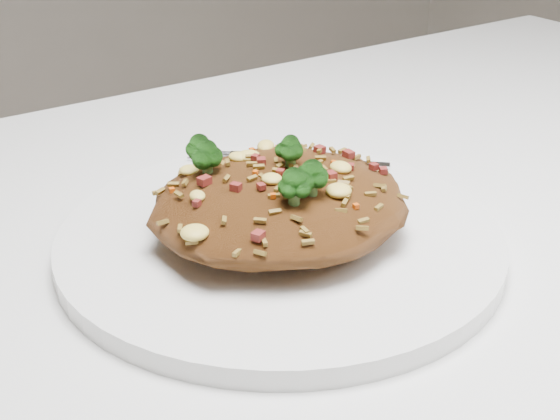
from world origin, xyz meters
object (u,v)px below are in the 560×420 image
object	(u,v)px
dining_table	(410,337)
fork	(298,161)
fried_rice	(279,192)
plate	(280,239)

from	to	relation	value
dining_table	fork	bearing A→B (deg)	98.75
fried_rice	dining_table	bearing A→B (deg)	-21.48
fried_rice	fork	xyz separation A→B (m)	(0.08, 0.08, -0.03)
fork	dining_table	bearing A→B (deg)	-38.79
dining_table	fried_rice	size ratio (longest dim) A/B	6.90
plate	fork	distance (m)	0.11
dining_table	fork	xyz separation A→B (m)	(-0.02, 0.12, 0.11)
fork	plate	bearing A→B (deg)	-89.23
dining_table	plate	bearing A→B (deg)	158.59
dining_table	fried_rice	distance (m)	0.17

